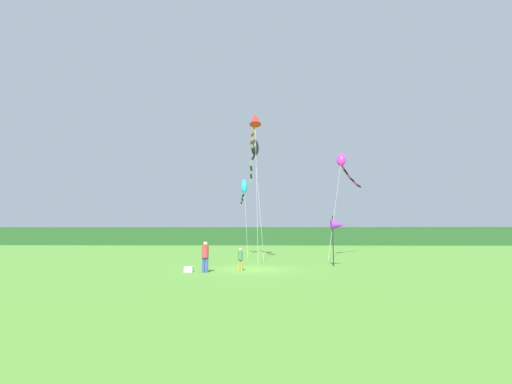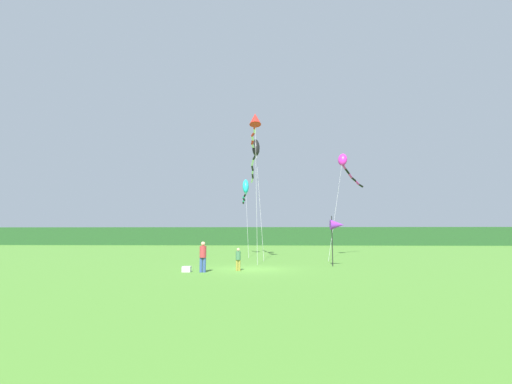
{
  "view_description": "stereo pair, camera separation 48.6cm",
  "coord_description": "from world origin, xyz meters",
  "px_view_note": "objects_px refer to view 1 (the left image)",
  "views": [
    {
      "loc": [
        0.77,
        -21.34,
        2.12
      ],
      "look_at": [
        0.0,
        6.0,
        5.41
      ],
      "focal_mm": 24.45,
      "sensor_mm": 36.0,
      "label": 1
    },
    {
      "loc": [
        1.25,
        -21.32,
        2.12
      ],
      "look_at": [
        0.0,
        6.0,
        5.41
      ],
      "focal_mm": 24.45,
      "sensor_mm": 36.0,
      "label": 2
    }
  ],
  "objects_px": {
    "kite_black": "(254,153)",
    "kite_cyan": "(244,188)",
    "kite_magenta": "(344,165)",
    "kite_red": "(255,122)",
    "banner_flag_pole": "(338,225)",
    "cooler_box": "(189,269)",
    "person_child": "(240,258)",
    "person_adult": "(205,255)"
  },
  "relations": [
    {
      "from": "person_adult",
      "to": "kite_red",
      "type": "relative_size",
      "value": 0.14
    },
    {
      "from": "cooler_box",
      "to": "kite_cyan",
      "type": "bearing_deg",
      "value": 82.89
    },
    {
      "from": "kite_red",
      "to": "kite_black",
      "type": "xyz_separation_m",
      "value": [
        -0.22,
        5.12,
        -1.33
      ]
    },
    {
      "from": "kite_black",
      "to": "kite_magenta",
      "type": "bearing_deg",
      "value": 3.67
    },
    {
      "from": "person_child",
      "to": "banner_flag_pole",
      "type": "height_order",
      "value": "banner_flag_pole"
    },
    {
      "from": "person_child",
      "to": "kite_red",
      "type": "distance_m",
      "value": 12.71
    },
    {
      "from": "cooler_box",
      "to": "kite_black",
      "type": "xyz_separation_m",
      "value": [
        3.22,
        13.04,
        9.73
      ]
    },
    {
      "from": "person_child",
      "to": "kite_cyan",
      "type": "bearing_deg",
      "value": 92.86
    },
    {
      "from": "kite_red",
      "to": "kite_magenta",
      "type": "height_order",
      "value": "kite_red"
    },
    {
      "from": "kite_magenta",
      "to": "kite_red",
      "type": "bearing_deg",
      "value": -146.07
    },
    {
      "from": "banner_flag_pole",
      "to": "kite_cyan",
      "type": "distance_m",
      "value": 15.06
    },
    {
      "from": "kite_black",
      "to": "person_adult",
      "type": "bearing_deg",
      "value": -99.77
    },
    {
      "from": "kite_cyan",
      "to": "kite_magenta",
      "type": "height_order",
      "value": "kite_magenta"
    },
    {
      "from": "kite_black",
      "to": "kite_red",
      "type": "bearing_deg",
      "value": -87.56
    },
    {
      "from": "person_child",
      "to": "kite_red",
      "type": "relative_size",
      "value": 0.11
    },
    {
      "from": "kite_red",
      "to": "kite_black",
      "type": "bearing_deg",
      "value": 92.44
    },
    {
      "from": "banner_flag_pole",
      "to": "kite_black",
      "type": "bearing_deg",
      "value": 122.45
    },
    {
      "from": "banner_flag_pole",
      "to": "kite_red",
      "type": "distance_m",
      "value": 11.05
    },
    {
      "from": "cooler_box",
      "to": "kite_red",
      "type": "relative_size",
      "value": 0.04
    },
    {
      "from": "cooler_box",
      "to": "kite_black",
      "type": "relative_size",
      "value": 0.04
    },
    {
      "from": "person_adult",
      "to": "kite_magenta",
      "type": "bearing_deg",
      "value": 51.61
    },
    {
      "from": "person_adult",
      "to": "kite_cyan",
      "type": "relative_size",
      "value": 0.2
    },
    {
      "from": "kite_black",
      "to": "banner_flag_pole",
      "type": "bearing_deg",
      "value": -57.55
    },
    {
      "from": "kite_red",
      "to": "person_child",
      "type": "bearing_deg",
      "value": -94.91
    },
    {
      "from": "kite_red",
      "to": "kite_black",
      "type": "relative_size",
      "value": 1.07
    },
    {
      "from": "banner_flag_pole",
      "to": "kite_cyan",
      "type": "xyz_separation_m",
      "value": [
        -7.07,
        12.61,
        4.19
      ]
    },
    {
      "from": "person_child",
      "to": "banner_flag_pole",
      "type": "relative_size",
      "value": 0.39
    },
    {
      "from": "kite_black",
      "to": "kite_cyan",
      "type": "xyz_separation_m",
      "value": [
        -1.18,
        3.34,
        -3.01
      ]
    },
    {
      "from": "banner_flag_pole",
      "to": "cooler_box",
      "type": "bearing_deg",
      "value": -157.56
    },
    {
      "from": "person_adult",
      "to": "kite_red",
      "type": "bearing_deg",
      "value": 72.9
    },
    {
      "from": "kite_red",
      "to": "kite_cyan",
      "type": "xyz_separation_m",
      "value": [
        -1.4,
        8.46,
        -4.33
      ]
    },
    {
      "from": "person_child",
      "to": "kite_cyan",
      "type": "height_order",
      "value": "kite_cyan"
    },
    {
      "from": "kite_black",
      "to": "kite_cyan",
      "type": "distance_m",
      "value": 4.65
    },
    {
      "from": "person_adult",
      "to": "kite_black",
      "type": "xyz_separation_m",
      "value": [
        2.28,
        13.23,
        8.94
      ]
    },
    {
      "from": "cooler_box",
      "to": "kite_cyan",
      "type": "height_order",
      "value": "kite_cyan"
    },
    {
      "from": "person_adult",
      "to": "kite_red",
      "type": "xyz_separation_m",
      "value": [
        2.5,
        8.12,
        10.26
      ]
    },
    {
      "from": "person_adult",
      "to": "kite_magenta",
      "type": "xyz_separation_m",
      "value": [
        10.93,
        13.79,
        7.81
      ]
    },
    {
      "from": "kite_red",
      "to": "kite_magenta",
      "type": "distance_m",
      "value": 10.45
    },
    {
      "from": "banner_flag_pole",
      "to": "kite_black",
      "type": "height_order",
      "value": "kite_black"
    },
    {
      "from": "cooler_box",
      "to": "kite_red",
      "type": "bearing_deg",
      "value": 66.53
    },
    {
      "from": "person_child",
      "to": "kite_cyan",
      "type": "distance_m",
      "value": 16.81
    },
    {
      "from": "kite_magenta",
      "to": "banner_flag_pole",
      "type": "bearing_deg",
      "value": -105.64
    }
  ]
}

